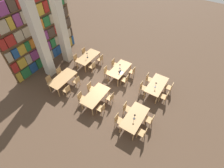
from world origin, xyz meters
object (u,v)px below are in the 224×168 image
at_px(chair_14, 132,71).
at_px(chair_19, 60,73).
at_px(desk_lamp_2, 120,66).
at_px(chair_18, 77,81).
at_px(chair_16, 67,90).
at_px(chair_21, 77,59).
at_px(reading_table_4, 63,79).
at_px(chair_5, 143,87).
at_px(chair_17, 50,81).
at_px(reading_table_1, 157,85).
at_px(chair_6, 170,87).
at_px(reading_table_2, 96,96).
at_px(desk_lamp_0, 135,116).
at_px(chair_9, 81,98).
at_px(chair_8, 101,109).
at_px(chair_15, 114,64).
at_px(chair_10, 110,98).
at_px(chair_2, 150,120).
at_px(reading_table_3, 120,70).
at_px(chair_22, 100,59).
at_px(chair_23, 85,53).
at_px(chair_1, 118,120).
at_px(pillar_center, 61,26).
at_px(pillar_left, 40,39).
at_px(desk_lamp_3, 87,54).
at_px(chair_20, 92,66).
at_px(chair_0, 143,133).
at_px(desk_lamp_1, 156,84).
at_px(reading_table_0, 135,118).
at_px(chair_11, 91,88).
at_px(chair_7, 149,79).
at_px(reading_table_5, 88,57).
at_px(chair_3, 126,108).
at_px(chair_4, 164,97).

relative_size(chair_14, chair_19, 1.00).
height_order(desk_lamp_2, chair_18, desk_lamp_2).
xyz_separation_m(chair_16, chair_21, (2.82, 1.54, 0.00)).
bearing_deg(reading_table_4, chair_5, -63.57).
bearing_deg(chair_17, reading_table_1, 117.90).
bearing_deg(chair_6, desk_lamp_2, 96.65).
xyz_separation_m(reading_table_4, chair_19, (0.49, 0.77, -0.20)).
height_order(reading_table_2, chair_18, chair_18).
distance_m(desk_lamp_0, chair_9, 3.66).
xyz_separation_m(desk_lamp_0, chair_8, (-0.28, 2.06, -0.56)).
bearing_deg(reading_table_2, chair_15, 12.47).
bearing_deg(chair_10, chair_16, 109.45).
distance_m(chair_2, chair_15, 5.32).
xyz_separation_m(chair_6, chair_10, (-2.91, 2.88, 0.00)).
bearing_deg(chair_6, chair_21, 98.49).
relative_size(chair_8, reading_table_3, 0.45).
relative_size(reading_table_3, chair_22, 2.24).
bearing_deg(chair_19, chair_17, 0.00).
relative_size(desk_lamp_0, chair_23, 0.47).
xyz_separation_m(chair_1, chair_2, (0.96, -1.54, 0.00)).
height_order(chair_5, chair_21, same).
xyz_separation_m(pillar_center, chair_2, (-2.03, -8.17, -2.52)).
bearing_deg(pillar_left, chair_22, -41.42).
distance_m(chair_19, chair_23, 2.87).
bearing_deg(desk_lamp_3, chair_20, -117.84).
height_order(chair_0, chair_8, same).
height_order(pillar_left, chair_23, pillar_left).
height_order(desk_lamp_1, chair_15, desk_lamp_1).
bearing_deg(reading_table_0, chair_18, 83.06).
bearing_deg(reading_table_4, chair_11, -76.38).
relative_size(chair_1, chair_18, 1.00).
distance_m(chair_17, chair_18, 1.83).
xyz_separation_m(reading_table_0, chair_14, (3.54, 2.02, -0.20)).
distance_m(chair_0, chair_19, 7.23).
distance_m(reading_table_1, chair_7, 0.93).
bearing_deg(chair_22, reading_table_5, 124.71).
bearing_deg(pillar_center, pillar_left, 180.00).
bearing_deg(chair_0, chair_23, 60.98).
distance_m(desk_lamp_1, chair_15, 3.76).
relative_size(chair_7, chair_15, 1.00).
height_order(chair_3, chair_7, same).
xyz_separation_m(reading_table_2, desk_lamp_3, (2.71, 2.75, 0.38)).
relative_size(chair_8, chair_19, 1.00).
bearing_deg(chair_4, chair_21, 90.92).
bearing_deg(chair_3, pillar_center, -107.03).
bearing_deg(reading_table_0, chair_21, 69.21).
height_order(reading_table_4, chair_22, chair_22).
xyz_separation_m(chair_1, chair_10, (1.10, 1.26, 0.00)).
bearing_deg(reading_table_5, chair_7, -83.29).
bearing_deg(pillar_center, chair_5, -89.56).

